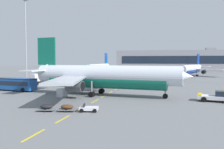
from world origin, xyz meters
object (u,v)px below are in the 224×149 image
Objects in this scene: pushback_tug at (217,96)px; uld_cargo_container at (62,93)px; airliner_far_center at (99,68)px; apron_light_mast_near at (26,31)px; baggage_train at (67,108)px; airliner_mid_left at (191,69)px; apron_shuttle_bus at (13,83)px; airliner_foreground at (103,76)px; fuel_service_truck at (39,79)px; ground_power_truck at (105,79)px.

pushback_tug is 3.32× the size of uld_cargo_container.
pushback_tug is at bearing -57.10° from airliner_far_center.
apron_light_mast_near reaches higher than airliner_far_center.
baggage_train is 4.55× the size of uld_cargo_container.
apron_shuttle_bus is at bearing -126.88° from airliner_mid_left.
airliner_foreground is 2.83× the size of apron_shuttle_bus.
apron_light_mast_near is at bearing 135.51° from fuel_service_truck.
fuel_service_truck is (-6.45, -41.89, -1.87)m from airliner_far_center.
airliner_mid_left is at bearing 56.09° from ground_power_truck.
pushback_tug is 0.22× the size of airliner_mid_left.
airliner_far_center reaches higher than uld_cargo_container.
uld_cargo_container is 47.26m from apron_light_mast_near.
fuel_service_truck reaches higher than baggage_train.
airliner_far_center is at bearing 109.12° from ground_power_truck.
fuel_service_truck reaches higher than pushback_tug.
airliner_far_center reaches higher than fuel_service_truck.
uld_cargo_container is at bearing -21.85° from apron_shuttle_bus.
ground_power_truck is 3.84× the size of uld_cargo_container.
fuel_service_truck reaches higher than uld_cargo_container.
apron_light_mast_near reaches higher than airliner_mid_left.
airliner_foreground is 23.23m from apron_shuttle_bus.
airliner_mid_left is 3.25× the size of baggage_train.
ground_power_truck reaches higher than baggage_train.
apron_light_mast_near reaches higher than pushback_tug.
apron_light_mast_near reaches higher than apron_shuttle_bus.
pushback_tug is at bearing -41.58° from ground_power_truck.
airliner_foreground is 3.99× the size of baggage_train.
fuel_service_truck is 0.99× the size of ground_power_truck.
airliner_mid_left is 82.97m from baggage_train.
airliner_foreground is at bearing -6.59° from apron_shuttle_bus.
ground_power_truck reaches higher than apron_shuttle_bus.
uld_cargo_container is (-28.74, -1.40, -0.10)m from pushback_tug.
ground_power_truck is at bearing 138.42° from pushback_tug.
uld_cargo_container is (-1.96, -25.16, -0.85)m from ground_power_truck.
airliner_far_center is 1.06× the size of apron_light_mast_near.
uld_cargo_container is at bearing -50.32° from fuel_service_truck.
airliner_foreground is 49.06m from apron_light_mast_near.
apron_light_mast_near is at bearing 117.55° from apron_shuttle_bus.
airliner_foreground is at bearing -75.77° from ground_power_truck.
pushback_tug is 0.87× the size of ground_power_truck.
apron_shuttle_bus is 0.42× the size of apron_light_mast_near.
ground_power_truck is at bearing 11.11° from fuel_service_truck.
airliner_far_center is at bearing -174.21° from airliner_mid_left.
airliner_foreground is 4.76× the size of fuel_service_truck.
apron_light_mast_near is at bearing 128.69° from baggage_train.
ground_power_truck is 36.11m from apron_light_mast_near.
airliner_far_center is 38.13m from apron_light_mast_near.
pushback_tug is at bearing -6.22° from apron_shuttle_bus.
apron_shuttle_bus is (-22.97, 2.66, -2.20)m from airliner_foreground.
airliner_far_center is (-41.59, -4.22, 0.21)m from airliner_mid_left.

